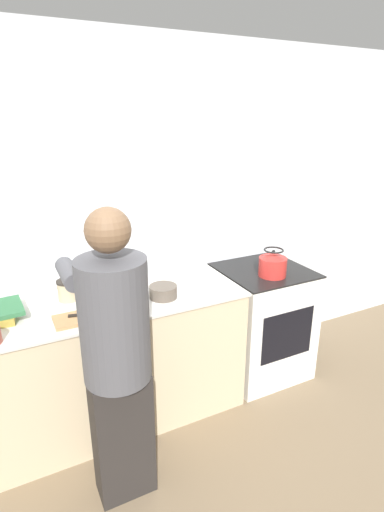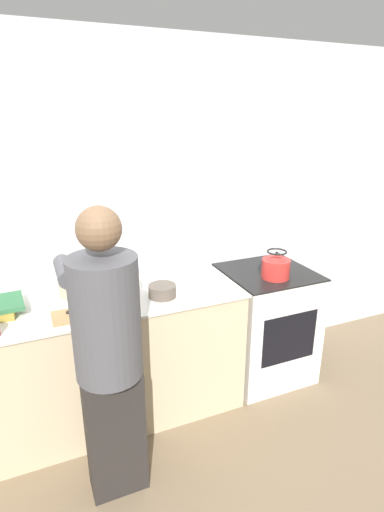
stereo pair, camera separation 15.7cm
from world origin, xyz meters
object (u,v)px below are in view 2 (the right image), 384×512
object	(u,v)px
cutting_board	(84,313)
kettle	(276,266)
canister_jar	(69,287)
person	(108,351)
knife	(81,311)
oven	(265,323)

from	to	relation	value
cutting_board	kettle	size ratio (longest dim) A/B	1.79
kettle	canister_jar	bearing A→B (deg)	170.10
person	knife	bearing A→B (deg)	98.96
person	kettle	distance (m)	1.44
oven	knife	xyz separation A→B (m)	(-1.45, -0.17, 0.48)
oven	kettle	xyz separation A→B (m)	(-0.02, -0.12, 0.55)
oven	kettle	size ratio (longest dim) A/B	4.34
oven	person	bearing A→B (deg)	-156.31
canister_jar	person	bearing A→B (deg)	-82.30
cutting_board	kettle	world-z (taller)	kettle
oven	cutting_board	world-z (taller)	cutting_board
oven	cutting_board	bearing A→B (deg)	-172.97
oven	knife	world-z (taller)	knife
cutting_board	canister_jar	bearing A→B (deg)	98.24
kettle	oven	bearing A→B (deg)	79.14
person	kettle	xyz separation A→B (m)	(1.36, 0.48, 0.10)
kettle	canister_jar	xyz separation A→B (m)	(-1.46, 0.25, -0.02)
oven	person	xyz separation A→B (m)	(-1.38, -0.61, 0.45)
cutting_board	kettle	distance (m)	1.42
oven	kettle	bearing A→B (deg)	-100.86
kettle	cutting_board	bearing A→B (deg)	-177.86
oven	canister_jar	world-z (taller)	canister_jar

